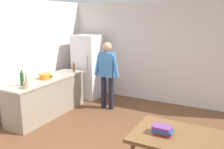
{
  "coord_description": "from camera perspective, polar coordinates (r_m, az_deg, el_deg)",
  "views": [
    {
      "loc": [
        1.93,
        -3.42,
        2.32
      ],
      "look_at": [
        -0.44,
        1.12,
        1.1
      ],
      "focal_mm": 39.63,
      "sensor_mm": 36.0,
      "label": 1
    }
  ],
  "objects": [
    {
      "name": "refrigerator",
      "position": [
        7.11,
        -5.69,
        1.81
      ],
      "size": [
        0.7,
        0.67,
        1.8
      ],
      "color": "white",
      "rests_on": "ground_plane"
    },
    {
      "name": "utensil_jar",
      "position": [
        5.24,
        -19.25,
        -2.22
      ],
      "size": [
        0.11,
        0.11,
        0.32
      ],
      "color": "tan",
      "rests_on": "kitchen_counter"
    },
    {
      "name": "kitchen_counter",
      "position": [
        6.06,
        -14.7,
        -5.0
      ],
      "size": [
        0.64,
        2.2,
        0.9
      ],
      "color": "gray",
      "rests_on": "ground_plane"
    },
    {
      "name": "wall_back",
      "position": [
        6.78,
        10.74,
        4.93
      ],
      "size": [
        6.4,
        0.12,
        2.7
      ],
      "primitive_type": "cube",
      "color": "silver",
      "rests_on": "ground_plane"
    },
    {
      "name": "bottle_beer_brown",
      "position": [
        6.49,
        -8.78,
        1.56
      ],
      "size": [
        0.06,
        0.06,
        0.26
      ],
      "color": "#5B3314",
      "rests_on": "kitchen_counter"
    },
    {
      "name": "cooking_pot",
      "position": [
        5.9,
        -15.08,
        -0.41
      ],
      "size": [
        0.4,
        0.28,
        0.12
      ],
      "color": "orange",
      "rests_on": "kitchen_counter"
    },
    {
      "name": "bottle_sauce_red",
      "position": [
        5.72,
        -20.11,
        -0.82
      ],
      "size": [
        0.06,
        0.06,
        0.24
      ],
      "color": "#B22319",
      "rests_on": "kitchen_counter"
    },
    {
      "name": "wall_left",
      "position": [
        5.88,
        -23.5,
        2.78
      ],
      "size": [
        0.12,
        5.6,
        2.7
      ],
      "primitive_type": "cube",
      "color": "silver",
      "rests_on": "ground_plane"
    },
    {
      "name": "book_stack",
      "position": [
        3.51,
        11.62,
        -12.45
      ],
      "size": [
        0.28,
        0.19,
        0.11
      ],
      "color": "#B22D28",
      "rests_on": "dining_table"
    },
    {
      "name": "bottle_wine_green",
      "position": [
        5.44,
        -20.04,
        -1.0
      ],
      "size": [
        0.08,
        0.08,
        0.34
      ],
      "color": "#1E5123",
      "rests_on": "kitchen_counter"
    },
    {
      "name": "dining_table",
      "position": [
        3.57,
        16.34,
        -14.68
      ],
      "size": [
        1.4,
        0.9,
        0.75
      ],
      "color": "brown",
      "rests_on": "ground_plane"
    },
    {
      "name": "person",
      "position": [
        6.15,
        -1.1,
        0.8
      ],
      "size": [
        0.7,
        0.22,
        1.7
      ],
      "color": "#1E1E2D",
      "rests_on": "ground_plane"
    }
  ]
}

